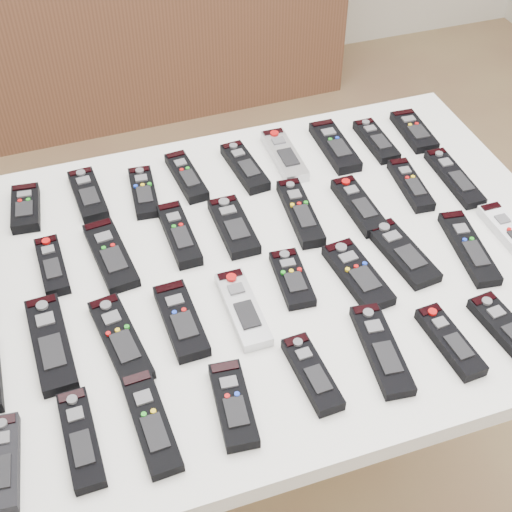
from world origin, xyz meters
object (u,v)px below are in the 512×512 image
object	(u,v)px
remote_11	(52,266)
remote_16	(359,206)
remote_8	(376,141)
remote_31	(151,422)
remote_22	(181,320)
remote_25	(358,275)
remote_12	(111,255)
remote_15	(300,212)
remote_34	(381,349)
remote_13	(179,234)
remote_6	(284,156)
remote_14	(234,226)
remote_30	(81,439)
remote_33	(312,374)
remote_7	(335,146)
remote_2	(88,194)
remote_27	(469,248)
remote_4	(186,177)
remote_17	(411,185)
remote_5	(245,167)
remote_21	(120,339)
remote_24	(292,278)
remote_20	(51,343)
remote_35	(450,341)
remote_3	(144,192)
remote_36	(508,331)
remote_32	(233,405)
remote_23	(243,309)
sideboard	(153,17)
remote_9	(414,131)
table	(256,284)
remote_1	(26,208)
remote_26	(402,253)
remote_18	(454,178)

from	to	relation	value
remote_11	remote_16	world-z (taller)	remote_16
remote_8	remote_31	world-z (taller)	same
remote_22	remote_25	distance (m)	0.34
remote_16	remote_12	bearing A→B (deg)	176.21
remote_15	remote_34	bearing A→B (deg)	-85.12
remote_13	remote_16	size ratio (longest dim) A/B	1.02
remote_6	remote_14	distance (m)	0.26
remote_30	remote_33	distance (m)	0.38
remote_7	remote_31	world-z (taller)	remote_7
remote_2	remote_27	distance (m)	0.79
remote_2	remote_4	world-z (taller)	remote_4
remote_17	remote_7	bearing A→B (deg)	123.75
remote_5	remote_25	distance (m)	0.39
remote_4	remote_30	xyz separation A→B (m)	(-0.32, -0.58, 0.00)
remote_25	remote_4	bearing A→B (deg)	114.75
remote_16	remote_21	bearing A→B (deg)	-161.78
remote_12	remote_24	distance (m)	0.35
remote_20	remote_35	world-z (taller)	remote_35
remote_25	remote_3	bearing A→B (deg)	125.91
remote_2	remote_36	distance (m)	0.88
remote_7	remote_13	size ratio (longest dim) A/B	1.04
remote_5	remote_22	size ratio (longest dim) A/B	0.99
remote_25	remote_35	world-z (taller)	same
remote_15	remote_6	bearing A→B (deg)	83.62
remote_4	remote_12	world-z (taller)	remote_4
remote_24	remote_32	world-z (taller)	remote_32
remote_4	remote_23	bearing A→B (deg)	-95.11
sideboard	remote_4	xyz separation A→B (m)	(-0.24, -1.58, 0.39)
remote_11	remote_35	size ratio (longest dim) A/B	0.96
remote_15	remote_31	world-z (taller)	remote_15
remote_23	remote_35	distance (m)	0.36
remote_9	remote_27	bearing A→B (deg)	-99.52
remote_7	remote_14	size ratio (longest dim) A/B	1.10
remote_12	remote_17	size ratio (longest dim) A/B	1.16
remote_15	remote_21	bearing A→B (deg)	-148.54
table	remote_32	world-z (taller)	remote_32
remote_31	remote_34	xyz separation A→B (m)	(0.40, 0.02, 0.00)
remote_6	remote_31	world-z (taller)	remote_6
table	remote_1	xyz separation A→B (m)	(-0.40, 0.29, 0.07)
remote_35	remote_32	bearing A→B (deg)	176.56
remote_23	remote_26	size ratio (longest dim) A/B	1.02
remote_2	remote_24	distance (m)	0.49
remote_35	remote_36	xyz separation A→B (m)	(0.11, -0.01, -0.00)
remote_2	remote_1	bearing A→B (deg)	178.99
remote_7	remote_25	bearing A→B (deg)	-106.50
remote_6	remote_13	distance (m)	0.34
remote_24	remote_18	bearing A→B (deg)	25.86
sideboard	remote_33	size ratio (longest dim) A/B	10.34
remote_17	remote_36	world-z (taller)	same
remote_5	remote_22	distance (m)	0.46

